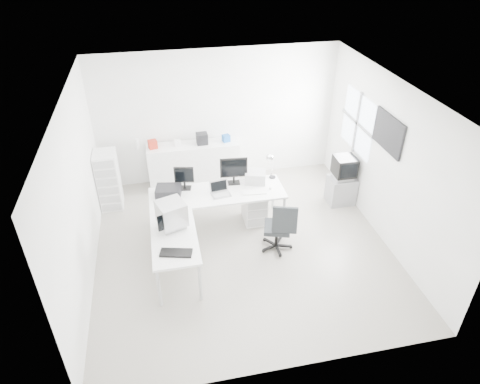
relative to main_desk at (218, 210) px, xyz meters
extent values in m
cube|color=beige|center=(0.32, -0.65, -0.38)|extent=(5.00, 5.00, 0.01)
cube|color=white|center=(0.32, -0.65, 2.42)|extent=(5.00, 5.00, 0.01)
cube|color=white|center=(0.32, 1.85, 1.02)|extent=(5.00, 0.02, 2.80)
cube|color=white|center=(-2.18, -0.65, 1.02)|extent=(0.02, 5.00, 2.80)
cube|color=white|center=(2.82, -0.65, 1.02)|extent=(0.02, 5.00, 2.80)
cube|color=white|center=(0.70, 0.05, -0.08)|extent=(0.40, 0.50, 0.60)
cube|color=black|center=(-0.85, 0.10, 0.45)|extent=(0.49, 0.41, 0.15)
cube|color=white|center=(0.65, -0.15, 0.38)|extent=(0.43, 0.17, 0.02)
sphere|color=white|center=(0.95, -0.10, 0.40)|extent=(0.05, 0.05, 0.05)
cube|color=#A8A8A8|center=(0.75, 0.22, 0.48)|extent=(0.44, 0.40, 0.21)
cube|color=black|center=(-0.85, -1.50, 0.39)|extent=(0.50, 0.30, 0.03)
cube|color=gray|center=(2.54, 0.30, -0.09)|extent=(0.52, 0.42, 0.56)
cube|color=white|center=(-0.25, 1.59, 0.10)|extent=(1.89, 0.47, 0.95)
cube|color=#B02919|center=(-1.05, 1.59, 0.66)|extent=(0.20, 0.19, 0.17)
cube|color=white|center=(-0.55, 1.59, 0.63)|extent=(0.12, 0.11, 0.12)
cube|color=black|center=(-0.05, 1.59, 0.68)|extent=(0.23, 0.21, 0.23)
cube|color=#1752A2|center=(0.45, 1.59, 0.64)|extent=(0.18, 0.16, 0.15)
cylinder|color=white|center=(-1.35, 1.63, 0.68)|extent=(0.07, 0.07, 0.22)
cube|color=white|center=(-1.96, 1.10, 0.22)|extent=(0.41, 0.49, 1.19)
camera|label=1|loc=(-0.90, -6.33, 4.52)|focal=32.00mm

